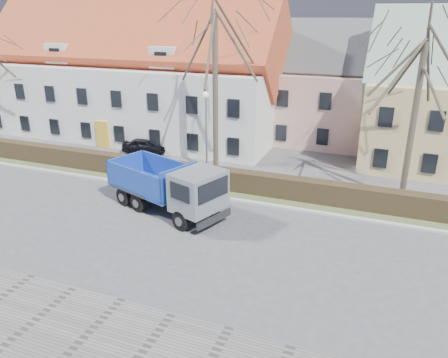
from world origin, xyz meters
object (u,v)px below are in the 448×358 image
at_px(cart_frame, 112,178).
at_px(parked_car_a, 145,146).
at_px(dump_truck, 163,185).
at_px(streetlight, 206,137).

xyz_separation_m(cart_frame, parked_car_a, (-1.36, 6.42, 0.25)).
bearing_deg(dump_truck, parked_car_a, 146.20).
xyz_separation_m(streetlight, parked_car_a, (-6.98, 3.77, -2.38)).
bearing_deg(dump_truck, streetlight, 103.97).
height_order(dump_truck, cart_frame, dump_truck).
xyz_separation_m(streetlight, cart_frame, (-5.61, -2.65, -2.63)).
bearing_deg(cart_frame, streetlight, 25.29).
bearing_deg(cart_frame, parked_car_a, 101.97).
distance_m(dump_truck, parked_car_a, 10.92).
xyz_separation_m(dump_truck, cart_frame, (-5.12, 2.32, -1.15)).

